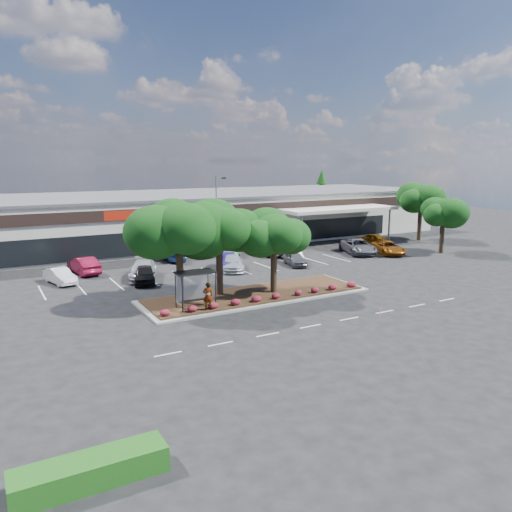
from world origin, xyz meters
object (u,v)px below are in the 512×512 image
survey_stake (381,308)px  car_0 (60,276)px  car_1 (143,270)px  light_pole (217,221)px

survey_stake → car_0: size_ratio=0.23×
car_0 → car_1: (6.86, -1.68, 0.13)m
survey_stake → car_1: 21.84m
car_0 → car_1: car_1 is taller
light_pole → car_0: (-17.64, -5.52, -3.20)m
light_pole → survey_stake: size_ratio=9.39×
light_pole → car_0: bearing=-162.6°
light_pole → survey_stake: light_pole is taller
light_pole → car_1: light_pole is taller
car_1 → car_0: bearing=-173.0°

